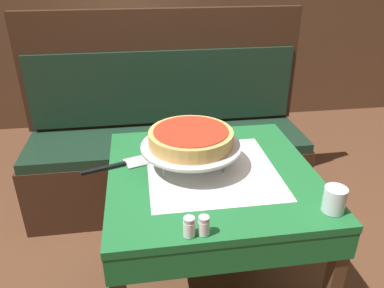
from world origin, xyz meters
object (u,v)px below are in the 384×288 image
condiment_caddy (130,58)px  salt_shaker (189,227)px  booth_bench (168,153)px  pepper_shaker (204,226)px  dining_table_front (211,189)px  dining_table_rear (133,75)px  deep_dish_pizza (191,138)px  pizza_pan_stand (191,147)px  pizza_server (119,165)px  water_glass_near (334,200)px

condiment_caddy → salt_shaker: bearing=-85.3°
booth_bench → pepper_shaker: 1.34m
dining_table_front → booth_bench: booth_bench is taller
dining_table_rear → salt_shaker: (0.17, -2.14, 0.13)m
deep_dish_pizza → pepper_shaker: size_ratio=5.19×
booth_bench → pizza_pan_stand: booth_bench is taller
dining_table_rear → pepper_shaker: (0.22, -2.14, 0.13)m
deep_dish_pizza → pizza_server: bearing=172.0°
pizza_server → salt_shaker: 0.52m
pizza_pan_stand → pizza_server: (-0.30, 0.04, -0.09)m
dining_table_front → pepper_shaker: (-0.10, -0.38, 0.12)m
dining_table_front → pizza_pan_stand: size_ratio=2.05×
deep_dish_pizza → condiment_caddy: bearing=98.1°
dining_table_front → pizza_server: size_ratio=2.87×
deep_dish_pizza → condiment_caddy: 1.76m
pizza_pan_stand → pizza_server: pizza_pan_stand is taller
pepper_shaker → condiment_caddy: bearing=95.9°
deep_dish_pizza → condiment_caddy: size_ratio=2.03×
booth_bench → water_glass_near: booth_bench is taller
dining_table_front → booth_bench: size_ratio=0.47×
deep_dish_pizza → pizza_pan_stand: bearing=-90.0°
condiment_caddy → deep_dish_pizza: bearing=-81.9°
booth_bench → condiment_caddy: size_ratio=10.55×
pizza_pan_stand → deep_dish_pizza: bearing=90.0°
water_glass_near → salt_shaker: bearing=-174.0°
pizza_server → water_glass_near: size_ratio=3.23×
deep_dish_pizza → pizza_server: 0.33m
dining_table_front → deep_dish_pizza: bearing=148.5°
booth_bench → salt_shaker: 1.34m
pizza_pan_stand → pizza_server: 0.31m
dining_table_front → pizza_pan_stand: bearing=148.5°
dining_table_front → water_glass_near: bearing=-42.3°
dining_table_rear → booth_bench: 0.94m
deep_dish_pizza → pepper_shaker: (-0.02, -0.43, -0.10)m
water_glass_near → salt_shaker: water_glass_near is taller
booth_bench → salt_shaker: bearing=-91.7°
pizza_server → condiment_caddy: (0.05, 1.70, 0.03)m
dining_table_rear → condiment_caddy: (-0.01, 0.03, 0.13)m
pizza_server → condiment_caddy: size_ratio=1.74×
booth_bench → salt_shaker: booth_bench is taller
pizza_server → water_glass_near: 0.85m
dining_table_rear → salt_shaker: 2.15m
dining_table_rear → pizza_pan_stand: pizza_pan_stand is taller
water_glass_near → condiment_caddy: size_ratio=0.54×
pizza_server → pepper_shaker: (0.28, -0.47, 0.03)m
dining_table_front → deep_dish_pizza: deep_dish_pizza is taller
dining_table_rear → pizza_server: 1.67m
dining_table_rear → pizza_pan_stand: 1.74m
dining_table_front → condiment_caddy: (-0.33, 1.79, 0.13)m
dining_table_front → dining_table_rear: dining_table_front is taller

